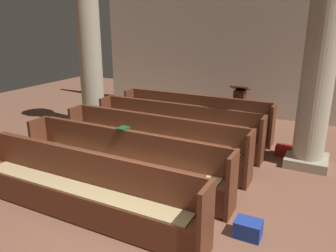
% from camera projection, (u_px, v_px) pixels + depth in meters
% --- Properties ---
extents(ground_plane, '(19.20, 19.20, 0.00)m').
position_uv_depth(ground_plane, '(153.00, 220.00, 4.65)').
color(ground_plane, brown).
extents(back_wall, '(10.00, 0.16, 4.50)m').
position_uv_depth(back_wall, '(260.00, 37.00, 9.13)').
color(back_wall, beige).
rests_on(back_wall, ground).
extents(pew_row_0, '(3.78, 0.46, 0.96)m').
position_uv_depth(pew_row_0, '(195.00, 114.00, 8.05)').
color(pew_row_0, brown).
rests_on(pew_row_0, ground).
extents(pew_row_1, '(3.78, 0.46, 0.96)m').
position_uv_depth(pew_row_1, '(176.00, 126.00, 7.18)').
color(pew_row_1, brown).
rests_on(pew_row_1, ground).
extents(pew_row_2, '(3.78, 0.47, 0.96)m').
position_uv_depth(pew_row_2, '(153.00, 140.00, 6.31)').
color(pew_row_2, brown).
rests_on(pew_row_2, ground).
extents(pew_row_3, '(3.78, 0.46, 0.96)m').
position_uv_depth(pew_row_3, '(123.00, 159.00, 5.44)').
color(pew_row_3, brown).
rests_on(pew_row_3, ground).
extents(pew_row_4, '(3.78, 0.46, 0.96)m').
position_uv_depth(pew_row_4, '(80.00, 185.00, 4.56)').
color(pew_row_4, brown).
rests_on(pew_row_4, ground).
extents(pillar_aisle_side, '(0.83, 0.83, 3.82)m').
position_uv_depth(pillar_aisle_side, '(320.00, 62.00, 5.84)').
color(pillar_aisle_side, '#9F967E').
rests_on(pillar_aisle_side, ground).
extents(pillar_far_side, '(0.83, 0.83, 3.82)m').
position_uv_depth(pillar_far_side, '(90.00, 50.00, 8.22)').
color(pillar_far_side, '#9F967E').
rests_on(pillar_far_side, ground).
extents(lectern, '(0.48, 0.45, 1.08)m').
position_uv_depth(lectern, '(239.00, 108.00, 8.81)').
color(lectern, '#411E13').
rests_on(lectern, ground).
extents(hymn_book, '(0.16, 0.20, 0.03)m').
position_uv_depth(hymn_book, '(123.00, 128.00, 5.49)').
color(hymn_book, '#194723').
rests_on(hymn_book, pew_row_3).
extents(kneeler_box_red, '(0.34, 0.27, 0.21)m').
position_uv_depth(kneeler_box_red, '(284.00, 150.00, 6.87)').
color(kneeler_box_red, maroon).
rests_on(kneeler_box_red, ground).
extents(kneeler_box_blue, '(0.34, 0.26, 0.23)m').
position_uv_depth(kneeler_box_blue, '(248.00, 229.00, 4.26)').
color(kneeler_box_blue, navy).
rests_on(kneeler_box_blue, ground).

